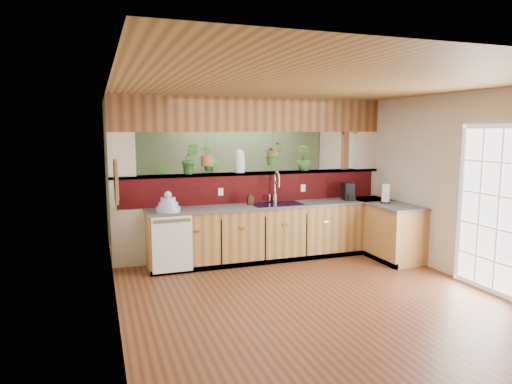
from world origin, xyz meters
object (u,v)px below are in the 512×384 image
object	(u,v)px
coffee_maker	(348,192)
glass_jar	(240,161)
shelving_console	(192,209)
dish_stack	(168,205)
soap_dispenser	(250,198)
faucet	(276,186)
paper_towel	(386,194)

from	to	relation	value
coffee_maker	glass_jar	distance (m)	1.92
coffee_maker	shelving_console	size ratio (longest dim) A/B	0.21
dish_stack	glass_jar	size ratio (longest dim) A/B	0.92
dish_stack	soap_dispenser	distance (m)	1.34
shelving_console	dish_stack	bearing A→B (deg)	-101.95
faucet	paper_towel	bearing A→B (deg)	-20.90
glass_jar	soap_dispenser	bearing A→B (deg)	-75.02
dish_stack	shelving_console	distance (m)	2.58
shelving_console	soap_dispenser	bearing A→B (deg)	-70.07
coffee_maker	shelving_console	xyz separation A→B (m)	(-2.23, 2.30, -0.54)
glass_jar	shelving_console	distance (m)	2.23
dish_stack	soap_dispenser	size ratio (longest dim) A/B	1.70
faucet	shelving_console	world-z (taller)	faucet
faucet	dish_stack	distance (m)	1.83
coffee_maker	glass_jar	xyz separation A→B (m)	(-1.80, 0.40, 0.54)
faucet	paper_towel	distance (m)	1.80
soap_dispenser	paper_towel	distance (m)	2.22
faucet	coffee_maker	xyz separation A→B (m)	(1.25, -0.18, -0.14)
faucet	glass_jar	world-z (taller)	glass_jar
faucet	soap_dispenser	distance (m)	0.51
paper_towel	glass_jar	bearing A→B (deg)	158.77
dish_stack	shelving_console	bearing A→B (deg)	71.17
paper_towel	glass_jar	size ratio (longest dim) A/B	0.88
coffee_maker	dish_stack	bearing A→B (deg)	-165.01
faucet	coffee_maker	bearing A→B (deg)	-7.96
dish_stack	coffee_maker	bearing A→B (deg)	1.83
paper_towel	shelving_console	world-z (taller)	paper_towel
dish_stack	paper_towel	bearing A→B (deg)	-6.03
shelving_console	glass_jar	bearing A→B (deg)	-70.38
coffee_maker	faucet	bearing A→B (deg)	-174.80
faucet	soap_dispenser	bearing A→B (deg)	-170.58
dish_stack	glass_jar	xyz separation A→B (m)	(1.25, 0.50, 0.58)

